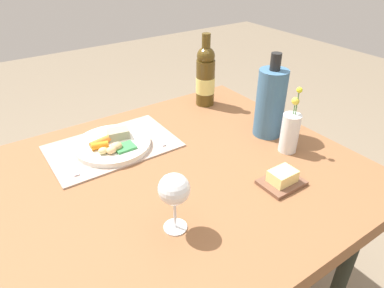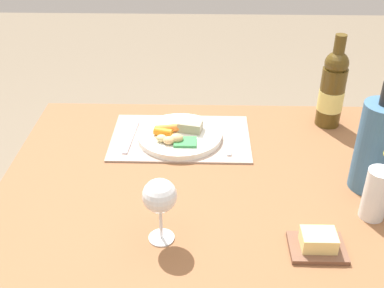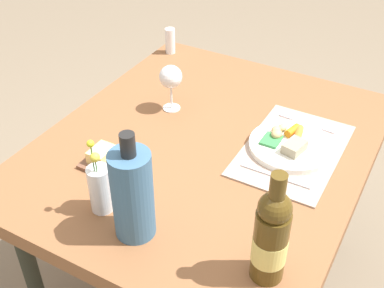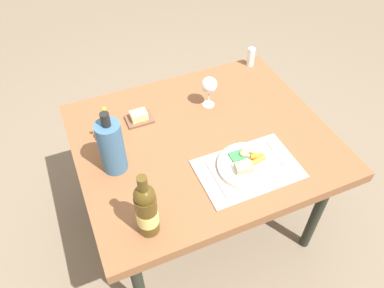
% 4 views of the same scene
% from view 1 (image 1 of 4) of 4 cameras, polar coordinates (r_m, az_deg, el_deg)
% --- Properties ---
extents(dining_table, '(1.19, 1.00, 0.71)m').
position_cam_1_polar(dining_table, '(1.15, -2.84, -7.45)').
color(dining_table, brown).
rests_on(dining_table, ground_plane).
extents(placemat, '(0.44, 0.29, 0.01)m').
position_cam_1_polar(placemat, '(1.27, -12.98, -0.37)').
color(placemat, tan).
rests_on(placemat, dining_table).
extents(dinner_plate, '(0.27, 0.27, 0.05)m').
position_cam_1_polar(dinner_plate, '(1.25, -13.01, 0.01)').
color(dinner_plate, white).
rests_on(dinner_plate, placemat).
extents(fork, '(0.01, 0.22, 0.00)m').
position_cam_1_polar(fork, '(1.32, -6.96, 1.79)').
color(fork, silver).
rests_on(fork, placemat).
extents(knife, '(0.03, 0.20, 0.00)m').
position_cam_1_polar(knife, '(1.23, -19.67, -2.53)').
color(knife, silver).
rests_on(knife, placemat).
extents(cooler_bottle, '(0.11, 0.11, 0.31)m').
position_cam_1_polar(cooler_bottle, '(1.30, 12.86, 6.75)').
color(cooler_bottle, '#3B6487').
rests_on(cooler_bottle, dining_table).
extents(wine_glass, '(0.08, 0.08, 0.17)m').
position_cam_1_polar(wine_glass, '(0.85, -2.97, -7.69)').
color(wine_glass, white).
rests_on(wine_glass, dining_table).
extents(butter_dish, '(0.13, 0.10, 0.05)m').
position_cam_1_polar(butter_dish, '(1.09, 14.68, -5.65)').
color(butter_dish, brown).
rests_on(butter_dish, dining_table).
extents(wine_bottle, '(0.08, 0.08, 0.31)m').
position_cam_1_polar(wine_bottle, '(1.52, 2.24, 11.13)').
color(wine_bottle, '#4E3A14').
rests_on(wine_bottle, dining_table).
extents(flower_vase, '(0.06, 0.06, 0.24)m').
position_cam_1_polar(flower_vase, '(1.23, 15.92, 1.98)').
color(flower_vase, silver).
rests_on(flower_vase, dining_table).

